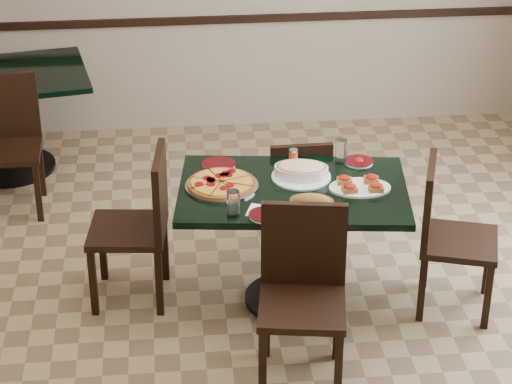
{
  "coord_description": "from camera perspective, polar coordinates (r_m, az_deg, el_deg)",
  "views": [
    {
      "loc": [
        -0.45,
        -4.74,
        3.32
      ],
      "look_at": [
        0.03,
        0.0,
        0.82
      ],
      "focal_mm": 70.0,
      "sensor_mm": 36.0,
      "label": 1
    }
  ],
  "objects": [
    {
      "name": "floor",
      "position": [
        5.8,
        -0.33,
        -7.17
      ],
      "size": [
        5.5,
        5.5,
        0.0
      ],
      "primitive_type": "plane",
      "color": "#8F7A53",
      "rests_on": "ground"
    },
    {
      "name": "side_plate_far_l",
      "position": [
        5.81,
        -2.15,
        1.58
      ],
      "size": [
        0.2,
        0.2,
        0.02
      ],
      "rotation": [
        0.0,
        0.0,
        -0.41
      ],
      "color": "white",
      "rests_on": "main_table"
    },
    {
      "name": "pepper_shaker",
      "position": [
        5.82,
        2.14,
        2.05
      ],
      "size": [
        0.05,
        0.05,
        0.09
      ],
      "color": "red",
      "rests_on": "main_table"
    },
    {
      "name": "water_glass_a",
      "position": [
        5.84,
        4.87,
        2.34
      ],
      "size": [
        0.07,
        0.07,
        0.15
      ],
      "primitive_type": "cylinder",
      "color": "white",
      "rests_on": "main_table"
    },
    {
      "name": "bread_basket",
      "position": [
        5.32,
        3.2,
        -0.66
      ],
      "size": [
        0.27,
        0.21,
        0.1
      ],
      "rotation": [
        0.0,
        0.0,
        -0.21
      ],
      "color": "brown",
      "rests_on": "main_table"
    },
    {
      "name": "side_plate_far_r",
      "position": [
        5.87,
        5.89,
        1.75
      ],
      "size": [
        0.17,
        0.17,
        0.03
      ],
      "rotation": [
        0.0,
        0.0,
        -0.09
      ],
      "color": "white",
      "rests_on": "main_table"
    },
    {
      "name": "napkin_setting",
      "position": [
        5.32,
        0.29,
        -1.08
      ],
      "size": [
        0.17,
        0.17,
        0.01
      ],
      "rotation": [
        0.0,
        0.0,
        -0.34
      ],
      "color": "white",
      "rests_on": "main_table"
    },
    {
      "name": "lasagna_casserole",
      "position": [
        5.66,
        2.61,
        1.23
      ],
      "size": [
        0.34,
        0.34,
        0.09
      ],
      "rotation": [
        0.0,
        0.0,
        -0.19
      ],
      "color": "white",
      "rests_on": "main_table"
    },
    {
      "name": "chair_right",
      "position": [
        5.74,
        10.77,
        -2.1
      ],
      "size": [
        0.53,
        0.53,
        0.91
      ],
      "rotation": [
        0.0,
        0.0,
        1.26
      ],
      "color": "black",
      "rests_on": "floor"
    },
    {
      "name": "bruschetta_platter",
      "position": [
        5.57,
        5.97,
        0.38
      ],
      "size": [
        0.36,
        0.26,
        0.05
      ],
      "rotation": [
        0.0,
        0.0,
        -0.05
      ],
      "color": "white",
      "rests_on": "main_table"
    },
    {
      "name": "water_glass_b",
      "position": [
        5.24,
        -1.32,
        -0.68
      ],
      "size": [
        0.07,
        0.07,
        0.15
      ],
      "primitive_type": "cylinder",
      "color": "white",
      "rests_on": "main_table"
    },
    {
      "name": "chair_near",
      "position": [
        5.12,
        2.69,
        -5.32
      ],
      "size": [
        0.5,
        0.5,
        0.94
      ],
      "rotation": [
        0.0,
        0.0,
        -0.16
      ],
      "color": "black",
      "rests_on": "floor"
    },
    {
      "name": "pepperoni_pizza",
      "position": [
        5.57,
        -1.98,
        0.47
      ],
      "size": [
        0.41,
        0.41,
        0.04
      ],
      "rotation": [
        0.0,
        0.0,
        -0.43
      ],
      "color": "#B9B8BF",
      "rests_on": "main_table"
    },
    {
      "name": "room_shell",
      "position": [
        6.97,
        6.77,
        9.57
      ],
      "size": [
        5.5,
        5.5,
        5.5
      ],
      "color": "silver",
      "rests_on": "floor"
    },
    {
      "name": "back_table",
      "position": [
        7.48,
        -14.29,
        4.91
      ],
      "size": [
        1.36,
        1.09,
        0.75
      ],
      "rotation": [
        0.0,
        0.0,
        0.17
      ],
      "color": "black",
      "rests_on": "floor"
    },
    {
      "name": "side_plate_near",
      "position": [
        5.27,
        0.53,
        -1.33
      ],
      "size": [
        0.18,
        0.18,
        0.02
      ],
      "rotation": [
        0.0,
        0.0,
        -0.39
      ],
      "color": "white",
      "rests_on": "main_table"
    },
    {
      "name": "chair_left",
      "position": [
        5.75,
        -6.53,
        -1.53
      ],
      "size": [
        0.48,
        0.48,
        0.94
      ],
      "rotation": [
        0.0,
        0.0,
        -1.68
      ],
      "color": "black",
      "rests_on": "floor"
    },
    {
      "name": "chair_far",
      "position": [
        6.18,
        2.41,
        0.03
      ],
      "size": [
        0.39,
        0.39,
        0.81
      ],
      "rotation": [
        0.0,
        0.0,
        3.17
      ],
      "color": "black",
      "rests_on": "floor"
    },
    {
      "name": "main_table",
      "position": [
        5.65,
        2.09,
        -1.4
      ],
      "size": [
        1.36,
        0.97,
        0.75
      ],
      "rotation": [
        0.0,
        0.0,
        -0.12
      ],
      "color": "black",
      "rests_on": "floor"
    },
    {
      "name": "back_chair_near",
      "position": [
        6.96,
        -14.0,
        3.15
      ],
      "size": [
        0.45,
        0.45,
        0.93
      ],
      "rotation": [
        0.0,
        0.0,
        0.03
      ],
      "color": "black",
      "rests_on": "floor"
    }
  ]
}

